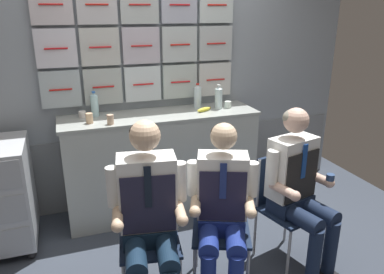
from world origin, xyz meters
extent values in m
cube|color=#8C96A1|center=(0.00, 1.38, 1.07)|extent=(4.20, 0.06, 2.15)
cube|color=gray|center=(0.00, 1.34, 0.37)|extent=(4.12, 0.01, 0.74)
cube|color=#A6B4BA|center=(-0.89, 1.32, 1.25)|extent=(0.35, 0.06, 0.33)
cylinder|color=red|center=(-0.89, 1.28, 1.25)|extent=(0.19, 0.01, 0.01)
cube|color=#A9B1AE|center=(-0.52, 1.32, 1.25)|extent=(0.35, 0.06, 0.33)
cylinder|color=red|center=(-0.52, 1.28, 1.25)|extent=(0.19, 0.01, 0.01)
cube|color=silver|center=(-0.14, 1.32, 1.25)|extent=(0.35, 0.06, 0.33)
cylinder|color=red|center=(-0.14, 1.28, 1.25)|extent=(0.19, 0.01, 0.01)
cube|color=#B4C0BB|center=(0.23, 1.32, 1.25)|extent=(0.35, 0.06, 0.33)
cylinder|color=red|center=(0.23, 1.28, 1.25)|extent=(0.19, 0.01, 0.01)
cube|color=silver|center=(0.61, 1.32, 1.25)|extent=(0.35, 0.06, 0.33)
cylinder|color=red|center=(0.61, 1.28, 1.25)|extent=(0.19, 0.01, 0.01)
cube|color=silver|center=(-0.89, 1.32, 1.61)|extent=(0.35, 0.06, 0.33)
cylinder|color=red|center=(-0.89, 1.28, 1.61)|extent=(0.19, 0.01, 0.01)
cube|color=#BBBCB7|center=(-0.52, 1.32, 1.61)|extent=(0.35, 0.06, 0.33)
cylinder|color=red|center=(-0.52, 1.28, 1.61)|extent=(0.19, 0.01, 0.01)
cube|color=#BAB3C0|center=(-0.14, 1.32, 1.61)|extent=(0.35, 0.06, 0.33)
cylinder|color=red|center=(-0.14, 1.28, 1.61)|extent=(0.19, 0.01, 0.01)
cube|color=#B6C0C1|center=(0.23, 1.32, 1.61)|extent=(0.35, 0.06, 0.33)
cylinder|color=red|center=(0.23, 1.28, 1.61)|extent=(0.19, 0.01, 0.01)
cube|color=#B1B8B9|center=(0.61, 1.32, 1.61)|extent=(0.35, 0.06, 0.33)
cylinder|color=red|center=(0.61, 1.28, 1.61)|extent=(0.19, 0.01, 0.01)
cube|color=#BDB4B9|center=(-0.89, 1.32, 1.97)|extent=(0.35, 0.06, 0.33)
cylinder|color=red|center=(-0.89, 1.28, 1.97)|extent=(0.19, 0.01, 0.01)
cube|color=#B7B6B9|center=(-0.52, 1.32, 1.97)|extent=(0.35, 0.06, 0.33)
cylinder|color=red|center=(-0.52, 1.28, 1.97)|extent=(0.19, 0.01, 0.01)
cube|color=#ACB4B3|center=(-0.14, 1.32, 1.97)|extent=(0.35, 0.06, 0.33)
cylinder|color=red|center=(-0.14, 1.28, 1.97)|extent=(0.19, 0.01, 0.01)
cube|color=#A6AABC|center=(0.23, 1.32, 1.97)|extent=(0.35, 0.06, 0.33)
cylinder|color=red|center=(0.23, 1.28, 1.97)|extent=(0.19, 0.01, 0.01)
cube|color=silver|center=(0.61, 1.32, 1.97)|extent=(0.35, 0.06, 0.33)
cylinder|color=red|center=(0.61, 1.28, 1.97)|extent=(0.19, 0.01, 0.01)
cube|color=#ABB1AC|center=(-0.03, 1.09, 0.48)|extent=(1.82, 0.52, 0.97)
cube|color=#9BA29C|center=(-0.03, 1.09, 0.98)|extent=(1.85, 0.53, 0.03)
sphere|color=black|center=(-1.26, 0.66, 0.04)|extent=(0.07, 0.07, 0.07)
sphere|color=black|center=(-1.26, 1.21, 0.04)|extent=(0.07, 0.07, 0.07)
cube|color=#B7BDC3|center=(-1.41, 0.94, 0.49)|extent=(0.40, 0.64, 0.85)
cube|color=#A3A8AF|center=(-1.41, 0.61, 0.21)|extent=(0.35, 0.01, 0.23)
cube|color=#A3A8AF|center=(-1.41, 0.61, 0.49)|extent=(0.35, 0.01, 0.23)
cylinder|color=#A8AAAF|center=(-0.58, 0.12, 0.21)|extent=(0.02, 0.02, 0.43)
cylinder|color=#A8AAAF|center=(-0.23, 0.07, 0.21)|extent=(0.02, 0.02, 0.43)
cube|color=#152138|center=(-0.43, -0.08, 0.44)|extent=(0.46, 0.46, 0.02)
cube|color=#152138|center=(-0.40, 0.10, 0.65)|extent=(0.37, 0.09, 0.40)
cylinder|color=#A8AAAF|center=(-0.58, 0.12, 0.65)|extent=(0.02, 0.02, 0.40)
cylinder|color=#A8AAAF|center=(-0.23, 0.07, 0.65)|extent=(0.02, 0.02, 0.40)
cylinder|color=#122439|center=(-0.56, -0.24, 0.50)|extent=(0.19, 0.40, 0.13)
cylinder|color=#122439|center=(-0.37, -0.27, 0.50)|extent=(0.19, 0.40, 0.13)
cube|color=#122439|center=(-0.43, -0.08, 0.51)|extent=(0.38, 0.25, 0.12)
cube|color=white|center=(-0.43, -0.06, 0.82)|extent=(0.40, 0.26, 0.49)
cube|color=#222238|center=(-0.45, -0.17, 0.78)|extent=(0.34, 0.07, 0.39)
cube|color=black|center=(-0.45, -0.18, 0.90)|extent=(0.04, 0.02, 0.27)
cylinder|color=white|center=(-0.64, -0.03, 0.87)|extent=(0.08, 0.08, 0.27)
cylinder|color=#D7B390|center=(-0.64, -0.14, 0.72)|extent=(0.11, 0.25, 0.07)
sphere|color=#D7B390|center=(-0.66, -0.25, 0.72)|extent=(0.08, 0.08, 0.08)
cylinder|color=white|center=(-0.22, -0.10, 0.87)|extent=(0.08, 0.08, 0.27)
cylinder|color=#D7B390|center=(-0.26, -0.20, 0.72)|extent=(0.11, 0.25, 0.07)
sphere|color=#D7B390|center=(-0.27, -0.31, 0.72)|extent=(0.08, 0.08, 0.08)
sphere|color=#D7B390|center=(-0.43, -0.06, 1.20)|extent=(0.19, 0.19, 0.19)
ellipsoid|color=black|center=(-0.43, -0.05, 1.22)|extent=(0.22, 0.20, 0.14)
cylinder|color=#A8AAAF|center=(-0.16, -0.22, 0.21)|extent=(0.02, 0.02, 0.43)
cylinder|color=#A8AAAF|center=(-0.02, 0.12, 0.21)|extent=(0.02, 0.02, 0.43)
cylinder|color=#A8AAAF|center=(0.31, -0.02, 0.21)|extent=(0.02, 0.02, 0.43)
cube|color=#152138|center=(0.07, -0.12, 0.44)|extent=(0.52, 0.52, 0.02)
cube|color=#152138|center=(0.15, 0.06, 0.65)|extent=(0.35, 0.16, 0.40)
cylinder|color=#A8AAAF|center=(-0.02, 0.12, 0.65)|extent=(0.02, 0.02, 0.40)
cylinder|color=#A8AAAF|center=(0.31, -0.02, 0.65)|extent=(0.02, 0.02, 0.40)
cylinder|color=navy|center=(-0.07, -0.23, 0.50)|extent=(0.25, 0.38, 0.13)
cylinder|color=navy|center=(0.10, -0.30, 0.50)|extent=(0.25, 0.38, 0.13)
cube|color=navy|center=(0.07, -0.12, 0.51)|extent=(0.37, 0.30, 0.12)
cube|color=white|center=(0.08, -0.10, 0.80)|extent=(0.38, 0.30, 0.45)
cube|color=#212039|center=(0.05, -0.19, 0.76)|extent=(0.29, 0.13, 0.36)
cube|color=navy|center=(0.04, -0.20, 0.88)|extent=(0.04, 0.02, 0.25)
cylinder|color=white|center=(-0.10, -0.03, 0.84)|extent=(0.08, 0.08, 0.24)
cylinder|color=beige|center=(-0.12, -0.13, 0.70)|extent=(0.15, 0.23, 0.07)
sphere|color=beige|center=(-0.16, -0.22, 0.70)|extent=(0.08, 0.08, 0.08)
cylinder|color=white|center=(0.27, -0.18, 0.84)|extent=(0.08, 0.08, 0.24)
cylinder|color=beige|center=(0.21, -0.26, 0.70)|extent=(0.15, 0.23, 0.07)
sphere|color=beige|center=(0.17, -0.35, 0.70)|extent=(0.08, 0.08, 0.08)
sphere|color=beige|center=(0.08, -0.10, 1.15)|extent=(0.18, 0.18, 0.18)
ellipsoid|color=black|center=(0.09, -0.09, 1.16)|extent=(0.22, 0.21, 0.12)
cylinder|color=#A8AAAF|center=(0.56, -0.25, 0.21)|extent=(0.02, 0.02, 0.43)
cylinder|color=#A8AAAF|center=(0.91, -0.17, 0.21)|extent=(0.02, 0.02, 0.43)
cylinder|color=#A8AAAF|center=(0.48, 0.10, 0.21)|extent=(0.02, 0.02, 0.43)
cylinder|color=#A8AAAF|center=(0.83, 0.18, 0.21)|extent=(0.02, 0.02, 0.43)
cube|color=#152138|center=(0.69, -0.03, 0.44)|extent=(0.49, 0.49, 0.02)
cube|color=#152138|center=(0.65, 0.15, 0.65)|extent=(0.36, 0.12, 0.40)
cylinder|color=#A8AAAF|center=(0.48, 0.10, 0.65)|extent=(0.02, 0.02, 0.40)
cylinder|color=#A8AAAF|center=(0.83, 0.18, 0.65)|extent=(0.02, 0.02, 0.40)
cylinder|color=#152139|center=(0.69, -0.38, 0.27)|extent=(0.10, 0.10, 0.42)
cylinder|color=#152139|center=(0.86, -0.34, 0.27)|extent=(0.10, 0.10, 0.42)
cylinder|color=#152139|center=(0.65, -0.22, 0.50)|extent=(0.22, 0.39, 0.13)
cylinder|color=#152139|center=(0.82, -0.17, 0.50)|extent=(0.22, 0.39, 0.13)
cube|color=#152139|center=(0.69, -0.03, 0.51)|extent=(0.37, 0.27, 0.12)
cube|color=white|center=(0.69, -0.01, 0.80)|extent=(0.39, 0.27, 0.47)
cube|color=black|center=(0.71, -0.11, 0.77)|extent=(0.32, 0.09, 0.37)
cube|color=navy|center=(0.72, -0.12, 0.89)|extent=(0.04, 0.02, 0.26)
cylinder|color=white|center=(0.49, -0.07, 0.86)|extent=(0.08, 0.08, 0.25)
cylinder|color=#D6AC97|center=(0.54, -0.16, 0.71)|extent=(0.12, 0.24, 0.07)
sphere|color=#D6AC97|center=(0.56, -0.26, 0.71)|extent=(0.08, 0.08, 0.08)
cylinder|color=white|center=(0.89, 0.04, 0.86)|extent=(0.08, 0.08, 0.25)
cylinder|color=#D6AC97|center=(0.90, -0.07, 0.71)|extent=(0.12, 0.24, 0.07)
sphere|color=#D6AC97|center=(0.92, -0.17, 0.71)|extent=(0.08, 0.08, 0.08)
cylinder|color=navy|center=(0.92, -0.17, 0.75)|extent=(0.06, 0.06, 0.06)
sphere|color=#D6AC97|center=(0.69, -0.01, 1.17)|extent=(0.19, 0.19, 0.19)
ellipsoid|color=gray|center=(0.69, 0.00, 1.19)|extent=(0.22, 0.21, 0.13)
cylinder|color=silver|center=(0.56, 1.08, 1.10)|extent=(0.07, 0.07, 0.20)
cone|color=silver|center=(0.56, 1.08, 1.21)|extent=(0.07, 0.07, 0.02)
cylinder|color=silver|center=(0.56, 1.08, 1.23)|extent=(0.03, 0.03, 0.02)
cylinder|color=#ABD6DC|center=(-0.62, 1.21, 1.10)|extent=(0.07, 0.07, 0.19)
cone|color=#ABD6DC|center=(-0.62, 1.21, 1.20)|extent=(0.07, 0.07, 0.02)
cylinder|color=blue|center=(-0.62, 1.21, 1.23)|extent=(0.03, 0.03, 0.02)
cylinder|color=silver|center=(0.38, 1.19, 1.10)|extent=(0.07, 0.07, 0.20)
cone|color=silver|center=(0.38, 1.19, 1.21)|extent=(0.07, 0.07, 0.02)
cylinder|color=red|center=(0.38, 1.19, 1.24)|extent=(0.03, 0.03, 0.02)
cylinder|color=tan|center=(-0.52, 0.91, 1.04)|extent=(0.06, 0.06, 0.08)
cylinder|color=#382114|center=(-0.52, 0.91, 1.08)|extent=(0.05, 0.05, 0.01)
cylinder|color=silver|center=(0.66, 1.08, 1.03)|extent=(0.07, 0.07, 0.07)
cylinder|color=#382114|center=(0.66, 1.08, 1.06)|extent=(0.06, 0.06, 0.01)
cylinder|color=white|center=(-0.73, 1.21, 1.03)|extent=(0.06, 0.06, 0.06)
cylinder|color=#382114|center=(-0.73, 1.21, 1.05)|extent=(0.05, 0.05, 0.01)
cylinder|color=tan|center=(-0.68, 1.00, 1.04)|extent=(0.06, 0.06, 0.09)
cylinder|color=#382114|center=(-0.68, 1.00, 1.08)|extent=(0.05, 0.05, 0.01)
ellipsoid|color=yellow|center=(0.38, 1.03, 1.02)|extent=(0.17, 0.10, 0.04)
cylinder|color=#4C3819|center=(0.46, 1.06, 1.02)|extent=(0.01, 0.01, 0.02)
camera|label=1|loc=(-0.87, -2.19, 1.93)|focal=34.78mm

